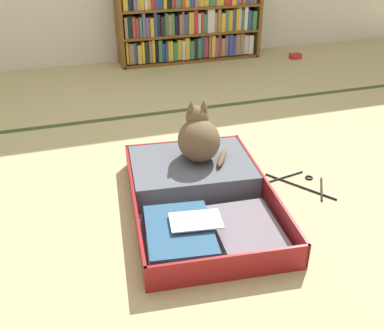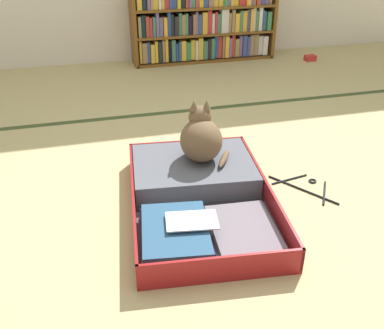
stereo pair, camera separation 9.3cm
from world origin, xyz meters
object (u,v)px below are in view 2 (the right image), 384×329
open_suitcase (196,190)px  black_cat (201,138)px  clothes_hanger (306,187)px  small_red_pouch (310,58)px  bookshelf (204,21)px

open_suitcase → black_cat: size_ratio=3.48×
clothes_hanger → small_red_pouch: bearing=61.9°
small_red_pouch → bookshelf: bearing=163.8°
small_red_pouch → clothes_hanger: bearing=-118.1°
bookshelf → black_cat: bookshelf is taller
clothes_hanger → black_cat: bearing=155.7°
clothes_hanger → open_suitcase: bearing=176.4°
bookshelf → clothes_hanger: bearing=-92.8°
black_cat → small_red_pouch: 2.37m
clothes_hanger → small_red_pouch: 2.27m
bookshelf → open_suitcase: bookshelf is taller
open_suitcase → black_cat: bearing=67.6°
bookshelf → clothes_hanger: size_ratio=4.03×
black_cat → open_suitcase: bearing=-112.4°
open_suitcase → black_cat: black_cat is taller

